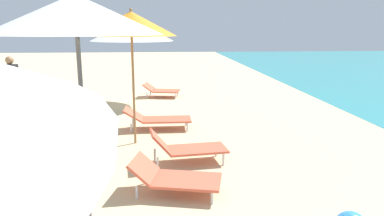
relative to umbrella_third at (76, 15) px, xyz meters
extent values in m
cylinder|color=#4C4C51|center=(0.00, 0.00, -1.37)|extent=(0.05, 0.05, 2.34)
cone|color=white|center=(0.00, 0.00, 0.01)|extent=(1.84, 1.84, 0.42)
cube|color=#D8593F|center=(1.23, 0.93, -2.33)|extent=(1.10, 0.84, 0.04)
cube|color=#D8593F|center=(0.60, 1.07, -2.17)|extent=(0.48, 0.70, 0.31)
cylinder|color=silver|center=(1.68, 1.10, -2.45)|extent=(0.04, 0.04, 0.19)
cylinder|color=silver|center=(1.56, 0.58, -2.45)|extent=(0.04, 0.04, 0.19)
cylinder|color=silver|center=(0.62, 1.34, -2.45)|extent=(0.04, 0.04, 0.19)
cylinder|color=silver|center=(0.50, 0.82, -2.45)|extent=(0.04, 0.04, 0.19)
cylinder|color=olive|center=(0.30, 3.42, -1.42)|extent=(0.05, 0.05, 2.25)
cone|color=orange|center=(0.30, 3.42, -0.05)|extent=(1.82, 1.82, 0.48)
sphere|color=olive|center=(0.30, 3.42, 0.22)|extent=(0.06, 0.06, 0.06)
cube|color=#D8593F|center=(0.99, 4.48, -2.31)|extent=(1.17, 0.63, 0.04)
cube|color=#D8593F|center=(0.19, 4.49, -2.16)|extent=(0.45, 0.63, 0.30)
cylinder|color=silver|center=(1.47, 4.74, -2.44)|extent=(0.04, 0.04, 0.21)
cylinder|color=silver|center=(1.47, 4.22, -2.44)|extent=(0.04, 0.04, 0.21)
cylinder|color=silver|center=(0.15, 4.75, -2.44)|extent=(0.04, 0.04, 0.21)
cylinder|color=silver|center=(0.15, 4.23, -2.44)|extent=(0.04, 0.04, 0.21)
cube|color=#D8593F|center=(1.50, 2.19, -2.29)|extent=(1.12, 0.71, 0.04)
cube|color=#D8593F|center=(0.83, 2.11, -2.10)|extent=(0.40, 0.62, 0.37)
cylinder|color=silver|center=(1.90, 2.49, -2.43)|extent=(0.04, 0.04, 0.23)
cylinder|color=silver|center=(1.96, 2.01, -2.43)|extent=(0.04, 0.04, 0.23)
cylinder|color=silver|center=(0.73, 2.34, -2.43)|extent=(0.04, 0.04, 0.23)
cylinder|color=silver|center=(0.79, 1.86, -2.43)|extent=(0.04, 0.04, 0.23)
cylinder|color=#4C4C51|center=(-0.03, 7.53, -1.54)|extent=(0.05, 0.05, 2.01)
cone|color=white|center=(-0.03, 7.53, -0.22)|extent=(2.59, 2.59, 0.63)
sphere|color=#4C4C51|center=(-0.03, 7.53, 0.12)|extent=(0.06, 0.06, 0.06)
cube|color=#D8593F|center=(1.03, 8.59, -2.32)|extent=(1.02, 0.83, 0.04)
cube|color=#D8593F|center=(0.42, 8.70, -2.18)|extent=(0.45, 0.73, 0.26)
cylinder|color=silver|center=(1.43, 8.82, -2.44)|extent=(0.04, 0.04, 0.20)
cylinder|color=silver|center=(1.33, 8.24, -2.44)|extent=(0.04, 0.04, 0.20)
cylinder|color=silver|center=(0.45, 8.99, -2.44)|extent=(0.04, 0.04, 0.20)
cylinder|color=silver|center=(0.35, 8.41, -2.44)|extent=(0.04, 0.04, 0.20)
cylinder|color=#3F9972|center=(-3.39, 6.39, -2.14)|extent=(0.11, 0.11, 0.81)
cylinder|color=#3F9972|center=(-3.23, 6.33, -2.14)|extent=(0.11, 0.11, 0.81)
cube|color=#262628|center=(-3.31, 6.36, -1.42)|extent=(0.41, 0.33, 0.61)
sphere|color=#9E704C|center=(-3.31, 6.36, -1.01)|extent=(0.22, 0.22, 0.22)
camera|label=1|loc=(0.90, -4.00, -0.13)|focal=33.68mm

